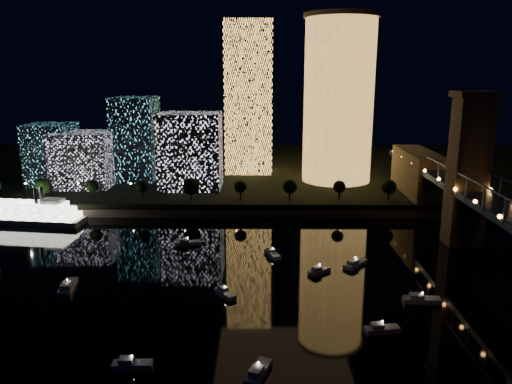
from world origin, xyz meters
TOP-DOWN VIEW (x-y plane):
  - ground at (0.00, 0.00)m, footprint 520.00×520.00m
  - far_bank at (0.00, 160.00)m, footprint 420.00×160.00m
  - seawall at (0.00, 82.00)m, footprint 420.00×6.00m
  - tower_cylindrical at (34.08, 125.78)m, footprint 34.00×34.00m
  - tower_rectangular at (-7.94, 148.35)m, footprint 23.56×23.56m
  - midrise_blocks at (-63.28, 118.26)m, footprint 88.41×43.27m
  - riverboat at (-92.12, 72.30)m, footprint 47.42×15.50m
  - motorboats at (-11.51, 9.94)m, footprint 122.86×79.06m
  - esplanade_trees at (-30.94, 88.00)m, footprint 165.64×6.97m
  - street_lamps at (-34.00, 94.00)m, footprint 132.70×0.70m

SIDE VIEW (x-z plane):
  - ground at x=0.00m, z-range 0.00..0.00m
  - motorboats at x=-11.51m, z-range -0.58..2.20m
  - seawall at x=0.00m, z-range 0.00..3.00m
  - far_bank at x=0.00m, z-range 0.00..5.00m
  - riverboat at x=-92.12m, z-range -3.42..10.62m
  - street_lamps at x=-34.00m, z-range 6.20..11.85m
  - esplanade_trees at x=-30.94m, z-range 5.97..14.96m
  - midrise_blocks at x=-63.28m, z-range 1.56..40.44m
  - tower_rectangular at x=-7.94m, z-range 5.00..79.98m
  - tower_cylindrical at x=34.08m, z-range 5.13..81.05m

